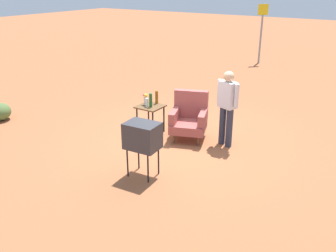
{
  "coord_description": "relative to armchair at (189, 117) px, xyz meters",
  "views": [
    {
      "loc": [
        3.99,
        -6.51,
        3.37
      ],
      "look_at": [
        0.23,
        -0.8,
        0.65
      ],
      "focal_mm": 39.43,
      "sensor_mm": 36.0,
      "label": 1
    }
  ],
  "objects": [
    {
      "name": "road_sign",
      "position": [
        -1.59,
        8.69,
        0.88
      ],
      "size": [
        0.33,
        0.33,
        2.44
      ],
      "color": "gray",
      "rests_on": "ground"
    },
    {
      "name": "bottle_wine_green",
      "position": [
        -0.85,
        -0.3,
        0.33
      ],
      "size": [
        0.07,
        0.07,
        0.32
      ],
      "primitive_type": "cylinder",
      "color": "#1E5623",
      "rests_on": "side_table"
    },
    {
      "name": "tv_on_stand",
      "position": [
        0.18,
        -1.97,
        0.28
      ],
      "size": [
        0.63,
        0.48,
        1.03
      ],
      "color": "black",
      "rests_on": "ground"
    },
    {
      "name": "bottle_tall_amber",
      "position": [
        -0.89,
        -0.0,
        0.32
      ],
      "size": [
        0.07,
        0.07,
        0.3
      ],
      "primitive_type": "cylinder",
      "color": "brown",
      "rests_on": "side_table"
    },
    {
      "name": "ground_plane",
      "position": [
        -0.12,
        -0.23,
        -0.5
      ],
      "size": [
        60.0,
        60.0,
        0.0
      ],
      "primitive_type": "plane",
      "color": "#A05B38"
    },
    {
      "name": "side_table",
      "position": [
        -0.9,
        -0.24,
        0.07
      ],
      "size": [
        0.56,
        0.56,
        0.67
      ],
      "color": "black",
      "rests_on": "ground"
    },
    {
      "name": "bottle_short_clear",
      "position": [
        -0.93,
        -0.33,
        0.27
      ],
      "size": [
        0.06,
        0.06,
        0.2
      ],
      "primitive_type": "cylinder",
      "color": "silver",
      "rests_on": "side_table"
    },
    {
      "name": "person_standing",
      "position": [
        0.86,
        0.09,
        0.44
      ],
      "size": [
        0.55,
        0.32,
        1.64
      ],
      "color": "#2D3347",
      "rests_on": "ground"
    },
    {
      "name": "flower_vase",
      "position": [
        -1.04,
        -0.24,
        0.32
      ],
      "size": [
        0.15,
        0.1,
        0.27
      ],
      "color": "silver",
      "rests_on": "side_table"
    },
    {
      "name": "armchair",
      "position": [
        0.0,
        0.0,
        0.0
      ],
      "size": [
        0.98,
        1.0,
        1.06
      ],
      "color": "brown",
      "rests_on": "ground"
    }
  ]
}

